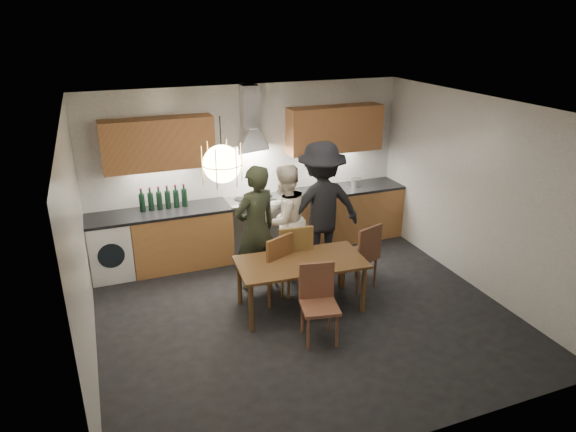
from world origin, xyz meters
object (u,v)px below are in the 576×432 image
object	(u,v)px
stock_pot	(356,183)
dining_table	(301,266)
person_right	(321,207)
chair_front	(318,297)
person_left	(256,229)
person_mid	(285,220)
chair_back_left	(274,264)
mixing_bowl	(325,190)
wine_bottles	(163,198)

from	to	relation	value
stock_pot	dining_table	bearing A→B (deg)	-133.83
dining_table	person_right	world-z (taller)	person_right
stock_pot	chair_front	bearing A→B (deg)	-126.01
person_left	person_right	world-z (taller)	person_right
dining_table	stock_pot	size ratio (longest dim) A/B	9.38
dining_table	person_left	world-z (taller)	person_left
chair_front	person_mid	world-z (taller)	person_mid
chair_front	person_right	distance (m)	1.84
chair_back_left	person_left	bearing A→B (deg)	-101.40
dining_table	stock_pot	xyz separation A→B (m)	(1.73, 1.80, 0.37)
chair_front	mixing_bowl	bearing A→B (deg)	74.80
dining_table	chair_back_left	bearing A→B (deg)	136.01
chair_front	person_left	distance (m)	1.46
person_left	mixing_bowl	size ratio (longest dim) A/B	6.47
person_right	wine_bottles	xyz separation A→B (m)	(-2.09, 0.92, 0.11)
dining_table	person_left	xyz separation A→B (m)	(-0.35, 0.73, 0.28)
person_left	person_mid	world-z (taller)	person_left
dining_table	wine_bottles	xyz separation A→B (m)	(-1.39, 1.88, 0.47)
stock_pot	wine_bottles	size ratio (longest dim) A/B	0.26
person_left	mixing_bowl	world-z (taller)	person_left
chair_front	person_mid	distance (m)	1.72
chair_front	wine_bottles	bearing A→B (deg)	128.90
person_mid	person_right	distance (m)	0.56
dining_table	wine_bottles	bearing A→B (deg)	130.43
person_mid	stock_pot	bearing A→B (deg)	-172.42
person_mid	mixing_bowl	xyz separation A→B (m)	(0.96, 0.71, 0.12)
chair_back_left	mixing_bowl	world-z (taller)	mixing_bowl
mixing_bowl	wine_bottles	bearing A→B (deg)	176.77
person_mid	person_right	xyz separation A→B (m)	(0.53, -0.07, 0.15)
chair_front	wine_bottles	xyz separation A→B (m)	(-1.34, 2.53, 0.55)
dining_table	stock_pot	bearing A→B (deg)	50.14
chair_front	wine_bottles	size ratio (longest dim) A/B	1.33
wine_bottles	chair_back_left	bearing A→B (deg)	-54.64
person_mid	person_left	bearing A→B (deg)	11.01
dining_table	person_mid	xyz separation A→B (m)	(0.17, 1.03, 0.22)
chair_back_left	person_mid	bearing A→B (deg)	-143.37
chair_back_left	chair_front	xyz separation A→B (m)	(0.20, -0.94, -0.03)
chair_front	person_right	bearing A→B (deg)	75.97
person_left	person_right	distance (m)	1.08
dining_table	chair_back_left	xyz separation A→B (m)	(-0.26, 0.28, -0.05)
chair_front	person_left	size ratio (longest dim) A/B	0.52
person_mid	mixing_bowl	size ratio (longest dim) A/B	5.99
wine_bottles	person_left	bearing A→B (deg)	-47.98
chair_back_left	person_left	xyz separation A→B (m)	(-0.10, 0.45, 0.33)
person_right	stock_pot	xyz separation A→B (m)	(1.03, 0.84, 0.00)
person_mid	chair_back_left	bearing A→B (deg)	41.41
chair_front	dining_table	bearing A→B (deg)	96.37
chair_back_left	person_right	distance (m)	1.25
dining_table	person_mid	size ratio (longest dim) A/B	1.01
person_right	wine_bottles	bearing A→B (deg)	-24.11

